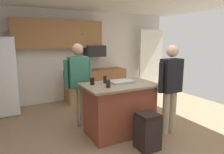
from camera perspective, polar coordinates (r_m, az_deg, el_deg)
floor at (r=3.91m, az=1.91°, el=-16.61°), size 7.04×7.04×0.00m
back_wall at (r=6.09m, az=-11.20°, el=5.80°), size 6.40×0.10×2.60m
french_door_window_panel at (r=6.97m, az=10.89°, el=4.74°), size 0.90×0.06×2.00m
cabinet_run_upper at (r=5.78m, az=-14.72°, el=11.62°), size 2.40×0.38×0.75m
cabinet_run_lower at (r=6.12m, az=-4.66°, el=-2.07°), size 1.80×0.63×0.90m
microwave_over_range at (r=6.00m, az=-4.87°, el=7.33°), size 0.56×0.40×0.32m
kitchen_island at (r=3.90m, az=2.07°, el=-8.83°), size 1.34×0.88×0.97m
person_guest_left at (r=3.90m, az=16.24°, el=-1.81°), size 0.57×0.22×1.69m
person_guest_by_door at (r=4.11m, az=-9.50°, el=-0.74°), size 0.57×0.22×1.71m
glass_dark_ale at (r=3.69m, az=-5.59°, el=-1.22°), size 0.08×0.08×0.13m
glass_pilsner at (r=3.47m, az=-1.07°, el=-1.88°), size 0.07×0.07×0.14m
tumbler_amber at (r=3.81m, az=-1.98°, el=-0.72°), size 0.06×0.06×0.14m
serving_tray at (r=3.85m, az=2.72°, el=-1.36°), size 0.44×0.30×0.04m
trash_bin at (r=3.48m, az=9.96°, el=-14.85°), size 0.34×0.34×0.61m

